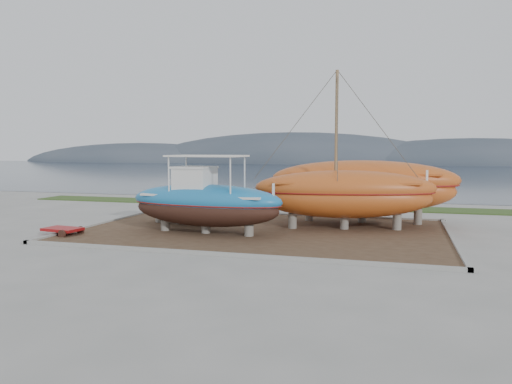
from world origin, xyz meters
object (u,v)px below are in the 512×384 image
(red_trailer, at_px, (63,232))
(blue_caique, at_px, (205,194))
(white_dinghy, at_px, (180,211))
(orange_bare_hull, at_px, (363,192))
(orange_sailboat, at_px, (345,150))

(red_trailer, bearing_deg, blue_caique, 25.78)
(white_dinghy, xyz_separation_m, red_trailer, (-3.96, -4.81, -0.56))
(white_dinghy, xyz_separation_m, orange_bare_hull, (9.69, 3.21, 1.01))
(blue_caique, height_order, orange_bare_hull, blue_caique)
(white_dinghy, distance_m, orange_sailboat, 9.61)
(orange_bare_hull, bearing_deg, blue_caique, -143.29)
(blue_caique, xyz_separation_m, white_dinghy, (-2.59, 2.57, -1.22))
(orange_sailboat, height_order, red_trailer, orange_sailboat)
(white_dinghy, bearing_deg, red_trailer, -123.69)
(orange_bare_hull, height_order, red_trailer, orange_bare_hull)
(blue_caique, relative_size, orange_sailboat, 0.86)
(white_dinghy, height_order, orange_bare_hull, orange_bare_hull)
(white_dinghy, height_order, red_trailer, white_dinghy)
(blue_caique, relative_size, red_trailer, 2.99)
(white_dinghy, bearing_deg, orange_bare_hull, 24.12)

